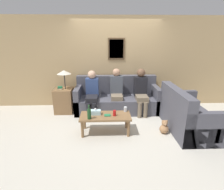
{
  "coord_description": "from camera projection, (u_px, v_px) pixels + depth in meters",
  "views": [
    {
      "loc": [
        -0.31,
        -4.18,
        1.97
      ],
      "look_at": [
        -0.16,
        -0.13,
        0.67
      ],
      "focal_mm": 28.0,
      "sensor_mm": 36.0,
      "label": 1
    }
  ],
  "objects": [
    {
      "name": "person_right",
      "position": [
        141.0,
        90.0,
        4.73
      ],
      "size": [
        0.34,
        0.62,
        1.22
      ],
      "color": "#756651",
      "rests_on": "ground_plane"
    },
    {
      "name": "wine_bottle",
      "position": [
        89.0,
        114.0,
        3.55
      ],
      "size": [
        0.08,
        0.08,
        0.3
      ],
      "color": "#19421E",
      "rests_on": "coffee_table"
    },
    {
      "name": "soda_can",
      "position": [
        114.0,
        113.0,
        3.71
      ],
      "size": [
        0.07,
        0.07,
        0.12
      ],
      "color": "red",
      "rests_on": "coffee_table"
    },
    {
      "name": "tissue_box",
      "position": [
        95.0,
        112.0,
        3.77
      ],
      "size": [
        0.23,
        0.12,
        0.15
      ],
      "color": "silver",
      "rests_on": "coffee_table"
    },
    {
      "name": "couch_main",
      "position": [
        117.0,
        99.0,
        5.01
      ],
      "size": [
        2.31,
        0.9,
        0.96
      ],
      "color": "#4C4C56",
      "rests_on": "ground_plane"
    },
    {
      "name": "ground_plane",
      "position": [
        118.0,
        118.0,
        4.59
      ],
      "size": [
        16.0,
        16.0,
        0.0
      ],
      "primitive_type": "plane",
      "color": "beige"
    },
    {
      "name": "book_stack",
      "position": [
        107.0,
        115.0,
        3.73
      ],
      "size": [
        0.13,
        0.1,
        0.02
      ],
      "color": "#237547",
      "rests_on": "coffee_table"
    },
    {
      "name": "teddy_bear",
      "position": [
        164.0,
        128.0,
        3.8
      ],
      "size": [
        0.2,
        0.2,
        0.31
      ],
      "color": "#A87A51",
      "rests_on": "ground_plane"
    },
    {
      "name": "drinking_glass",
      "position": [
        125.0,
        109.0,
        3.93
      ],
      "size": [
        0.07,
        0.07,
        0.11
      ],
      "color": "silver",
      "rests_on": "coffee_table"
    },
    {
      "name": "coffee_table",
      "position": [
        105.0,
        118.0,
        3.77
      ],
      "size": [
        1.08,
        0.5,
        0.41
      ],
      "color": "olive",
      "rests_on": "ground_plane"
    },
    {
      "name": "side_table_with_lamp",
      "position": [
        64.0,
        98.0,
        4.84
      ],
      "size": [
        0.49,
        0.49,
        1.18
      ],
      "color": "olive",
      "rests_on": "ground_plane"
    },
    {
      "name": "wall_back",
      "position": [
        116.0,
        63.0,
        5.15
      ],
      "size": [
        9.0,
        0.08,
        2.6
      ],
      "color": "tan",
      "rests_on": "ground_plane"
    },
    {
      "name": "person_left",
      "position": [
        92.0,
        91.0,
        4.71
      ],
      "size": [
        0.34,
        0.66,
        1.17
      ],
      "color": "black",
      "rests_on": "ground_plane"
    },
    {
      "name": "couch_side",
      "position": [
        187.0,
        116.0,
        3.9
      ],
      "size": [
        0.9,
        1.52,
        0.96
      ],
      "rotation": [
        0.0,
        0.0,
        1.57
      ],
      "color": "#4C4C56",
      "rests_on": "ground_plane"
    },
    {
      "name": "person_middle",
      "position": [
        117.0,
        90.0,
        4.78
      ],
      "size": [
        0.34,
        0.59,
        1.21
      ],
      "color": "#756651",
      "rests_on": "ground_plane"
    }
  ]
}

